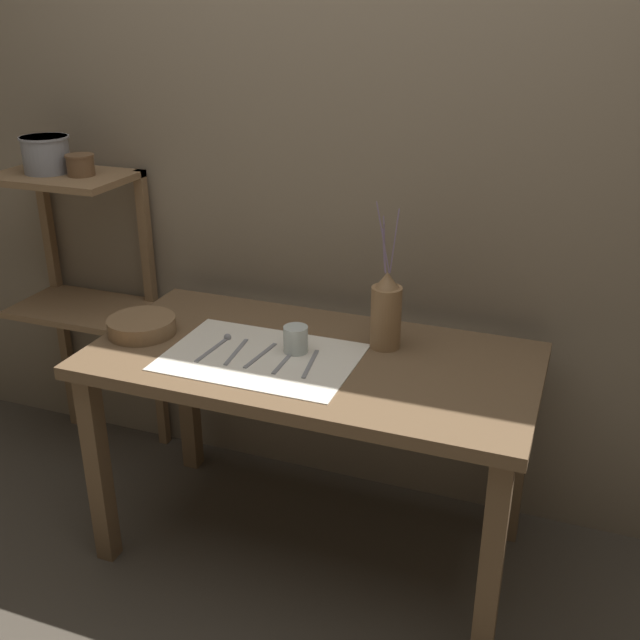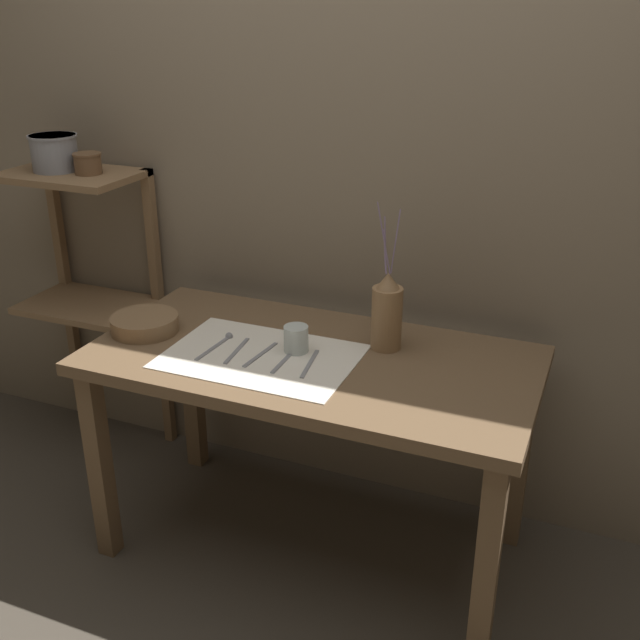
% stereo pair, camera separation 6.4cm
% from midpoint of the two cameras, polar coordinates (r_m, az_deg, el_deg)
% --- Properties ---
extents(ground_plane, '(12.00, 12.00, 0.00)m').
position_cam_midpoint_polar(ground_plane, '(2.68, 0.13, -16.74)').
color(ground_plane, '#473F35').
extents(stone_wall_back, '(7.00, 0.06, 2.40)m').
position_cam_midpoint_polar(stone_wall_back, '(2.53, 4.13, 11.29)').
color(stone_wall_back, '#7A6B56').
rests_on(stone_wall_back, ground_plane).
extents(wooden_table, '(1.36, 0.69, 0.73)m').
position_cam_midpoint_polar(wooden_table, '(2.33, 0.14, -4.77)').
color(wooden_table, brown).
rests_on(wooden_table, ground_plane).
extents(wooden_shelf_unit, '(0.49, 0.32, 1.15)m').
position_cam_midpoint_polar(wooden_shelf_unit, '(2.99, -16.58, 4.27)').
color(wooden_shelf_unit, brown).
rests_on(wooden_shelf_unit, ground_plane).
extents(linen_cloth, '(0.58, 0.40, 0.00)m').
position_cam_midpoint_polar(linen_cloth, '(2.27, -3.73, -2.77)').
color(linen_cloth, silver).
rests_on(linen_cloth, wooden_table).
extents(pitcher_with_flowers, '(0.09, 0.09, 0.46)m').
position_cam_midpoint_polar(pitcher_with_flowers, '(2.29, 5.92, 0.52)').
color(pitcher_with_flowers, olive).
rests_on(pitcher_with_flowers, wooden_table).
extents(wooden_bowl, '(0.22, 0.22, 0.05)m').
position_cam_midpoint_polar(wooden_bowl, '(2.49, -12.50, -0.27)').
color(wooden_bowl, brown).
rests_on(wooden_bowl, wooden_table).
extents(glass_tumbler_near, '(0.08, 0.08, 0.08)m').
position_cam_midpoint_polar(glass_tumbler_near, '(2.28, -1.05, -1.47)').
color(glass_tumbler_near, '#B7C1BC').
rests_on(glass_tumbler_near, wooden_table).
extents(spoon_inner, '(0.03, 0.20, 0.02)m').
position_cam_midpoint_polar(spoon_inner, '(2.37, -6.64, -1.58)').
color(spoon_inner, gray).
rests_on(spoon_inner, wooden_table).
extents(fork_outer, '(0.03, 0.18, 0.00)m').
position_cam_midpoint_polar(fork_outer, '(2.31, -5.58, -2.35)').
color(fork_outer, gray).
rests_on(fork_outer, wooden_table).
extents(knife_center, '(0.03, 0.18, 0.00)m').
position_cam_midpoint_polar(knife_center, '(2.28, -3.76, -2.65)').
color(knife_center, gray).
rests_on(knife_center, wooden_table).
extents(spoon_outer, '(0.02, 0.20, 0.02)m').
position_cam_midpoint_polar(spoon_outer, '(2.29, -1.34, -2.43)').
color(spoon_outer, gray).
rests_on(spoon_outer, wooden_table).
extents(fork_inner, '(0.04, 0.18, 0.00)m').
position_cam_midpoint_polar(fork_inner, '(2.22, 0.04, -3.35)').
color(fork_inner, gray).
rests_on(fork_inner, wooden_table).
extents(metal_pot_large, '(0.17, 0.17, 0.13)m').
position_cam_midpoint_polar(metal_pot_large, '(2.89, -18.98, 12.02)').
color(metal_pot_large, gray).
rests_on(metal_pot_large, wooden_shelf_unit).
extents(metal_pot_small, '(0.10, 0.10, 0.07)m').
position_cam_midpoint_polar(metal_pot_small, '(2.81, -16.65, 11.42)').
color(metal_pot_small, brown).
rests_on(metal_pot_small, wooden_shelf_unit).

